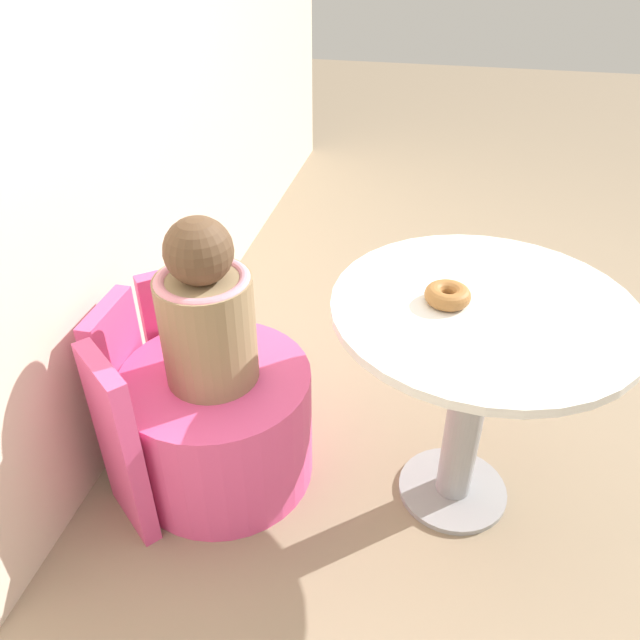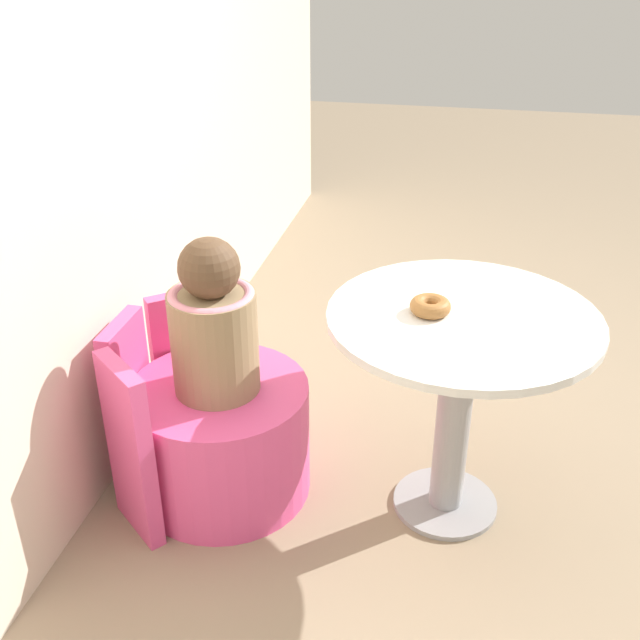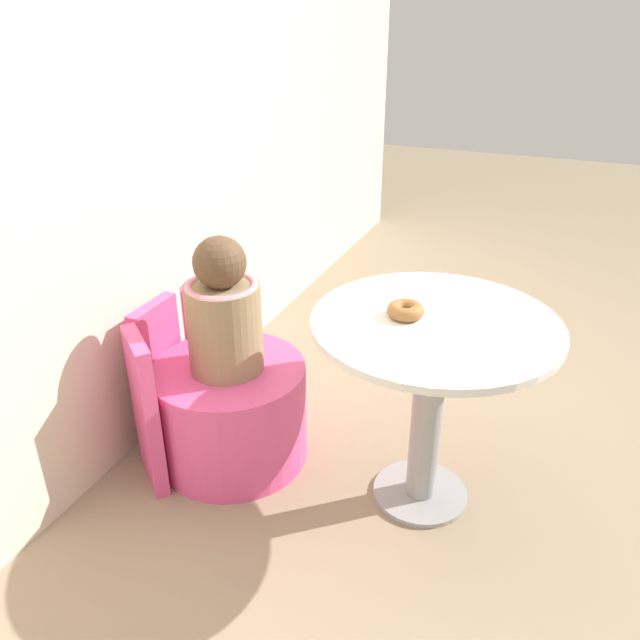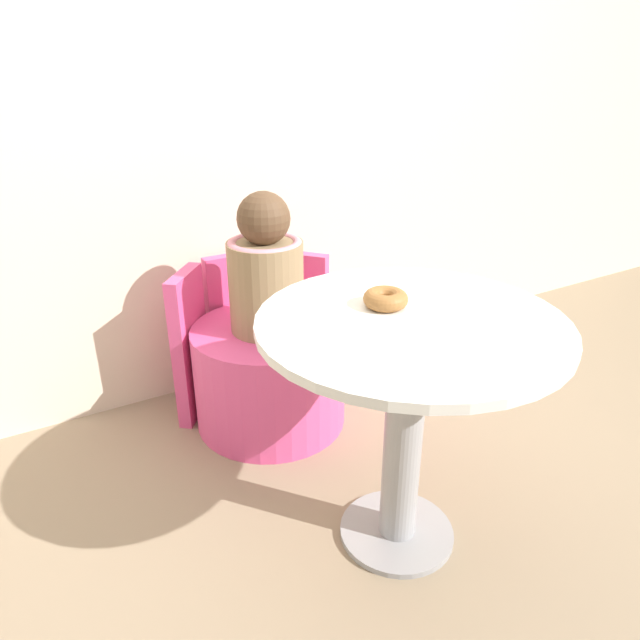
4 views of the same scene
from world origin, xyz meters
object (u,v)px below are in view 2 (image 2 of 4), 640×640
Objects in this scene: tub_chair at (222,438)px; donut at (430,306)px; child_figure at (213,325)px; round_table at (459,366)px.

tub_chair is 4.88× the size of donut.
round_table is at bearing -85.67° from child_figure.
child_figure is (-0.06, 0.73, 0.08)m from round_table.
donut is (0.05, -0.64, 0.53)m from tub_chair.
child_figure is at bearing 0.00° from tub_chair.
tub_chair is 0.83m from donut.
round_table reaches higher than tub_chair.
child_figure is (0.00, 0.00, 0.42)m from tub_chair.
child_figure is at bearing 94.33° from round_table.
round_table is at bearing -84.07° from donut.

